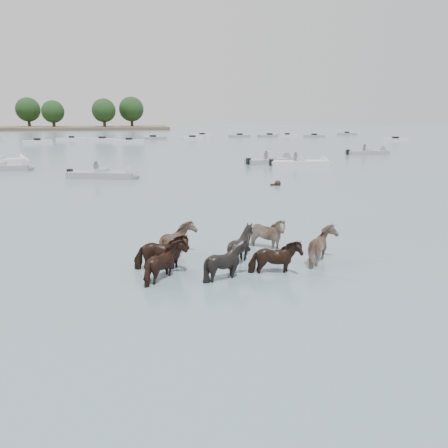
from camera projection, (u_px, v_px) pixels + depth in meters
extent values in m
plane|color=slate|center=(249.00, 258.00, 14.85)|extent=(400.00, 400.00, 0.00)
imported|color=black|center=(161.00, 256.00, 13.60)|extent=(1.73, 0.89, 1.41)
imported|color=#7A6953|center=(178.00, 244.00, 15.01)|extent=(1.52, 1.65, 1.37)
imported|color=black|center=(241.00, 248.00, 14.39)|extent=(1.46, 1.33, 1.43)
imported|color=gray|center=(264.00, 236.00, 15.86)|extent=(1.79, 1.59, 1.40)
imported|color=black|center=(167.00, 267.00, 12.78)|extent=(1.39, 1.53, 1.33)
imported|color=black|center=(227.00, 264.00, 12.93)|extent=(1.57, 1.49, 1.38)
imported|color=black|center=(275.00, 261.00, 13.30)|extent=(1.61, 0.85, 1.31)
imported|color=#907162|center=(324.00, 249.00, 14.30)|extent=(1.45, 1.61, 1.41)
sphere|color=black|center=(278.00, 184.00, 30.33)|extent=(0.44, 0.44, 0.44)
cube|color=black|center=(274.00, 185.00, 30.30)|extent=(0.50, 0.22, 0.18)
cube|color=gray|center=(1.00, 168.00, 38.50)|extent=(4.73, 1.77, 0.55)
cone|color=gray|center=(30.00, 168.00, 38.89)|extent=(0.96, 1.63, 1.60)
cube|color=#99ADB7|center=(0.00, 164.00, 38.42)|extent=(0.84, 1.15, 0.35)
cube|color=gray|center=(102.00, 175.00, 33.85)|extent=(5.30, 3.14, 0.55)
cone|color=gray|center=(135.00, 176.00, 33.56)|extent=(1.37, 1.80, 1.60)
cube|color=#99ADB7|center=(102.00, 171.00, 33.77)|extent=(1.12, 1.32, 0.35)
cube|color=black|center=(70.00, 173.00, 34.10)|extent=(0.44, 0.44, 0.60)
cylinder|color=#595966|center=(96.00, 168.00, 33.64)|extent=(0.36, 0.36, 0.70)
sphere|color=#595966|center=(96.00, 162.00, 33.53)|extent=(0.24, 0.24, 0.24)
cube|color=gray|center=(270.00, 162.00, 44.06)|extent=(5.13, 2.85, 0.55)
cone|color=gray|center=(290.00, 160.00, 45.15)|extent=(1.30, 1.78, 1.60)
cube|color=#99ADB7|center=(270.00, 158.00, 43.98)|extent=(1.07, 1.29, 0.35)
cube|color=black|center=(248.00, 161.00, 42.93)|extent=(0.43, 0.43, 0.60)
cylinder|color=#595966|center=(266.00, 156.00, 43.85)|extent=(0.36, 0.36, 0.70)
sphere|color=#595966|center=(266.00, 151.00, 43.74)|extent=(0.24, 0.24, 0.24)
cube|color=silver|center=(299.00, 164.00, 42.18)|extent=(5.52, 1.96, 0.55)
cone|color=silver|center=(327.00, 163.00, 42.55)|extent=(1.01, 1.66, 1.60)
cube|color=#99ADB7|center=(300.00, 160.00, 42.10)|extent=(0.87, 1.17, 0.35)
cube|color=black|center=(271.00, 162.00, 41.77)|extent=(0.37, 0.37, 0.60)
cylinder|color=#595966|center=(296.00, 158.00, 41.97)|extent=(0.36, 0.36, 0.70)
sphere|color=#595966|center=(296.00, 153.00, 41.87)|extent=(0.24, 0.24, 0.24)
cube|color=gray|center=(367.00, 153.00, 54.37)|extent=(5.06, 1.62, 0.55)
cone|color=gray|center=(386.00, 153.00, 54.87)|extent=(0.91, 1.60, 1.60)
cube|color=#99ADB7|center=(367.00, 150.00, 54.29)|extent=(0.80, 1.12, 0.35)
cube|color=black|center=(348.00, 152.00, 53.83)|extent=(0.35, 0.35, 0.60)
cylinder|color=#595966|center=(364.00, 148.00, 54.16)|extent=(0.36, 0.36, 0.70)
sphere|color=#595966|center=(365.00, 145.00, 54.05)|extent=(0.24, 0.24, 0.24)
cube|color=silver|center=(0.00, 162.00, 43.86)|extent=(4.75, 2.07, 0.55)
cone|color=silver|center=(26.00, 161.00, 44.55)|extent=(1.06, 1.68, 1.60)
cube|color=#99ADB7|center=(0.00, 158.00, 43.78)|extent=(0.91, 1.20, 0.35)
cube|color=silver|center=(37.00, 142.00, 76.80)|extent=(4.86, 3.26, 0.60)
cube|color=black|center=(37.00, 140.00, 76.72)|extent=(1.32, 1.32, 0.50)
cube|color=silver|center=(72.00, 139.00, 85.20)|extent=(5.82, 2.43, 0.60)
cube|color=black|center=(72.00, 137.00, 85.11)|extent=(1.15, 1.15, 0.50)
cube|color=silver|center=(102.00, 140.00, 83.18)|extent=(5.47, 3.46, 0.60)
cube|color=black|center=(102.00, 138.00, 83.09)|extent=(1.31, 1.31, 0.50)
cube|color=silver|center=(129.00, 141.00, 78.24)|extent=(5.57, 2.48, 0.60)
cube|color=black|center=(129.00, 139.00, 78.15)|extent=(1.17, 1.17, 0.50)
cube|color=gray|center=(153.00, 138.00, 88.95)|extent=(5.52, 3.61, 0.60)
cube|color=black|center=(153.00, 136.00, 88.86)|extent=(1.33, 1.33, 0.50)
cube|color=silver|center=(192.00, 139.00, 88.05)|extent=(4.55, 2.95, 0.60)
cube|color=black|center=(192.00, 137.00, 87.96)|extent=(1.29, 1.29, 0.50)
cube|color=silver|center=(202.00, 136.00, 100.17)|extent=(5.47, 3.41, 0.60)
cube|color=black|center=(202.00, 134.00, 100.08)|extent=(1.31, 1.31, 0.50)
cube|color=gray|center=(240.00, 136.00, 97.76)|extent=(4.80, 2.28, 0.60)
cube|color=black|center=(240.00, 135.00, 97.67)|extent=(1.16, 1.16, 0.50)
cube|color=gray|center=(269.00, 136.00, 98.57)|extent=(5.38, 2.37, 0.60)
cube|color=black|center=(270.00, 134.00, 98.48)|extent=(1.16, 1.16, 0.50)
cube|color=silver|center=(287.00, 136.00, 99.25)|extent=(4.99, 2.42, 0.60)
cube|color=black|center=(287.00, 134.00, 99.16)|extent=(1.18, 1.18, 0.50)
cube|color=gray|center=(314.00, 136.00, 97.24)|extent=(4.43, 1.82, 0.60)
cube|color=black|center=(314.00, 135.00, 97.15)|extent=(1.07, 1.07, 0.50)
cube|color=silver|center=(395.00, 140.00, 82.80)|extent=(4.85, 2.64, 0.60)
cube|color=black|center=(395.00, 138.00, 82.71)|extent=(1.22, 1.22, 0.50)
cube|color=gray|center=(347.00, 134.00, 108.87)|extent=(4.82, 2.72, 0.60)
cube|color=black|center=(347.00, 133.00, 108.78)|extent=(1.24, 1.24, 0.50)
cylinder|color=#382619|center=(29.00, 124.00, 155.81)|extent=(1.00, 1.00, 3.69)
sphere|color=black|center=(28.00, 109.00, 154.68)|extent=(8.20, 8.20, 8.20)
cylinder|color=#382619|center=(54.00, 125.00, 148.24)|extent=(1.00, 1.00, 3.27)
sphere|color=black|center=(53.00, 112.00, 147.24)|extent=(7.27, 7.27, 7.27)
cylinder|color=#382619|center=(105.00, 124.00, 150.36)|extent=(1.00, 1.00, 3.49)
sphere|color=black|center=(104.00, 110.00, 149.29)|extent=(7.76, 7.76, 7.76)
cylinder|color=#382619|center=(132.00, 124.00, 156.55)|extent=(1.00, 1.00, 3.78)
sphere|color=black|center=(131.00, 109.00, 155.39)|extent=(8.39, 8.39, 8.39)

